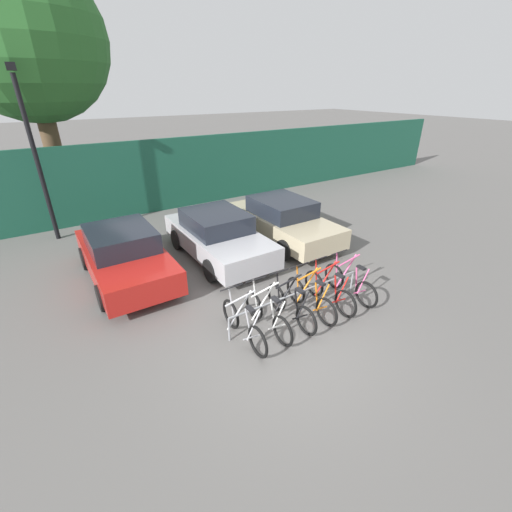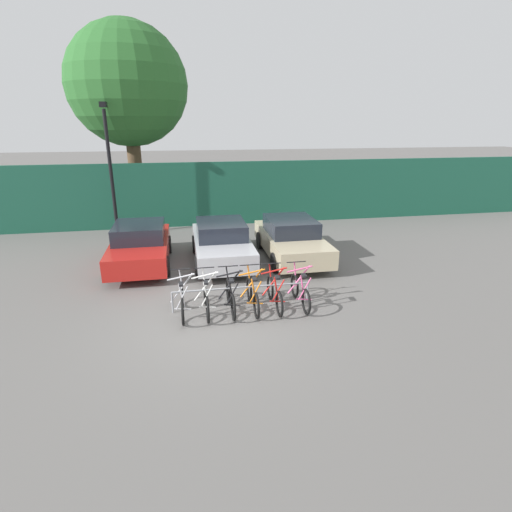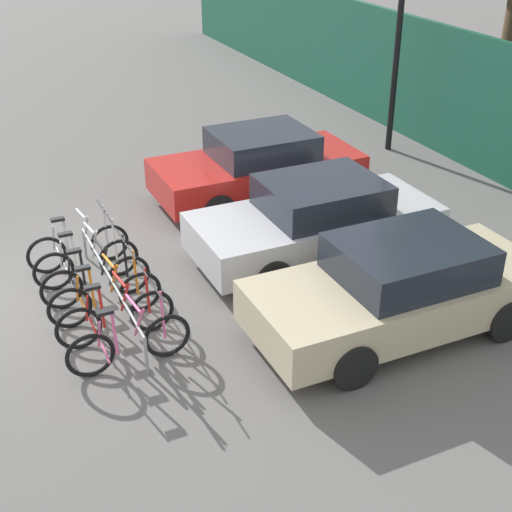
% 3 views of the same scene
% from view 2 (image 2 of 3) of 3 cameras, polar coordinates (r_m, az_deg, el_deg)
% --- Properties ---
extents(ground_plane, '(120.00, 120.00, 0.00)m').
position_cam_2_polar(ground_plane, '(9.77, -6.14, -9.32)').
color(ground_plane, '#605E5B').
extents(hoarding_wall, '(36.00, 0.16, 2.86)m').
position_cam_2_polar(hoarding_wall, '(18.40, -8.74, 8.66)').
color(hoarding_wall, '#19513D').
rests_on(hoarding_wall, ground).
extents(bike_rack, '(3.56, 0.04, 0.57)m').
position_cam_2_polar(bike_rack, '(10.24, -2.04, -4.84)').
color(bike_rack, gray).
rests_on(bike_rack, ground).
extents(bicycle_silver, '(0.68, 1.71, 1.05)m').
position_cam_2_polar(bicycle_silver, '(10.06, -10.48, -6.27)').
color(bicycle_silver, black).
rests_on(bicycle_silver, ground).
extents(bicycle_white, '(0.68, 1.71, 1.05)m').
position_cam_2_polar(bicycle_white, '(10.07, -7.14, -6.07)').
color(bicycle_white, black).
rests_on(bicycle_white, ground).
extents(bicycle_black, '(0.68, 1.71, 1.05)m').
position_cam_2_polar(bicycle_black, '(10.12, -3.66, -5.84)').
color(bicycle_black, black).
rests_on(bicycle_black, ground).
extents(bicycle_orange, '(0.68, 1.71, 1.05)m').
position_cam_2_polar(bicycle_orange, '(10.19, -0.49, -5.61)').
color(bicycle_orange, black).
rests_on(bicycle_orange, ground).
extents(bicycle_red, '(0.68, 1.71, 1.05)m').
position_cam_2_polar(bicycle_red, '(10.30, 2.67, -5.37)').
color(bicycle_red, black).
rests_on(bicycle_red, ground).
extents(bicycle_pink, '(0.68, 1.71, 1.05)m').
position_cam_2_polar(bicycle_pink, '(10.46, 6.32, -5.06)').
color(bicycle_pink, black).
rests_on(bicycle_pink, ground).
extents(car_red, '(1.91, 4.11, 1.40)m').
position_cam_2_polar(car_red, '(13.71, -16.21, 1.49)').
color(car_red, red).
rests_on(car_red, ground).
extents(car_silver, '(1.91, 4.17, 1.40)m').
position_cam_2_polar(car_silver, '(13.52, -4.93, 1.95)').
color(car_silver, '#B7B7BC').
rests_on(car_silver, ground).
extents(car_beige, '(1.91, 4.32, 1.40)m').
position_cam_2_polar(car_beige, '(13.95, 5.02, 2.47)').
color(car_beige, '#C1B28E').
rests_on(car_beige, ground).
extents(lamp_post, '(0.24, 0.44, 5.28)m').
position_cam_2_polar(lamp_post, '(17.42, -20.15, 12.37)').
color(lamp_post, black).
rests_on(lamp_post, ground).
extents(tree_behind_hoarding, '(5.30, 5.30, 8.75)m').
position_cam_2_polar(tree_behind_hoarding, '(20.08, -17.87, 22.11)').
color(tree_behind_hoarding, brown).
rests_on(tree_behind_hoarding, ground).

